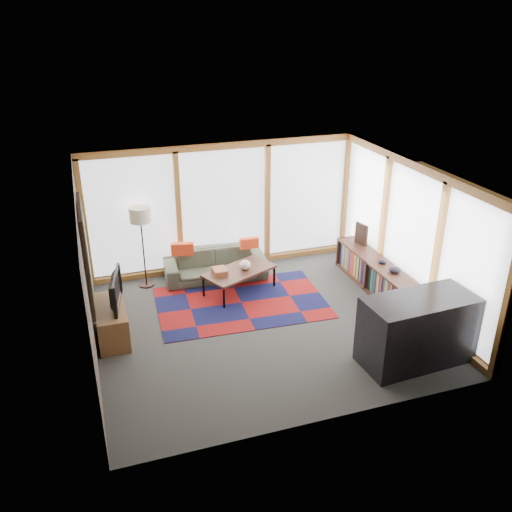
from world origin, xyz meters
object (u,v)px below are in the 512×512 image
object	(u,v)px
coffee_table	(239,281)
bookshelf	(375,274)
bar_counter	(417,330)
sofa	(216,265)
television	(111,290)
tv_console	(112,322)
floor_lamp	(143,247)

from	to	relation	value
coffee_table	bookshelf	bearing A→B (deg)	-16.03
bookshelf	bar_counter	distance (m)	2.34
sofa	television	distance (m)	2.63
bookshelf	tv_console	world-z (taller)	bookshelf
coffee_table	television	bearing A→B (deg)	-160.76
sofa	bookshelf	xyz separation A→B (m)	(2.76, -1.40, 0.01)
bookshelf	tv_console	distance (m)	4.90
sofa	bookshelf	size ratio (longest dim) A/B	0.82
sofa	bookshelf	world-z (taller)	bookshelf
tv_console	television	size ratio (longest dim) A/B	1.22
coffee_table	television	size ratio (longest dim) A/B	1.45
bookshelf	floor_lamp	bearing A→B (deg)	159.93
tv_console	bar_counter	world-z (taller)	bar_counter
bookshelf	bar_counter	world-z (taller)	bar_counter
coffee_table	bar_counter	bearing A→B (deg)	-57.49
bookshelf	television	distance (m)	4.87
sofa	floor_lamp	xyz separation A→B (m)	(-1.36, 0.11, 0.51)
coffee_table	bar_counter	size ratio (longest dim) A/B	0.80
bookshelf	television	size ratio (longest dim) A/B	2.61
coffee_table	bookshelf	size ratio (longest dim) A/B	0.55
sofa	coffee_table	size ratio (longest dim) A/B	1.48
coffee_table	tv_console	distance (m)	2.57
television	bar_counter	xyz separation A→B (m)	(4.25, -2.14, -0.30)
coffee_table	tv_console	world-z (taller)	tv_console
television	floor_lamp	bearing A→B (deg)	-13.56
floor_lamp	television	distance (m)	1.77
bookshelf	television	xyz separation A→B (m)	(-4.84, -0.11, 0.53)
sofa	bar_counter	xyz separation A→B (m)	(2.17, -3.65, 0.24)
sofa	tv_console	world-z (taller)	sofa
floor_lamp	sofa	bearing A→B (deg)	-4.45
sofa	bar_counter	distance (m)	4.26
television	tv_console	bearing A→B (deg)	138.49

